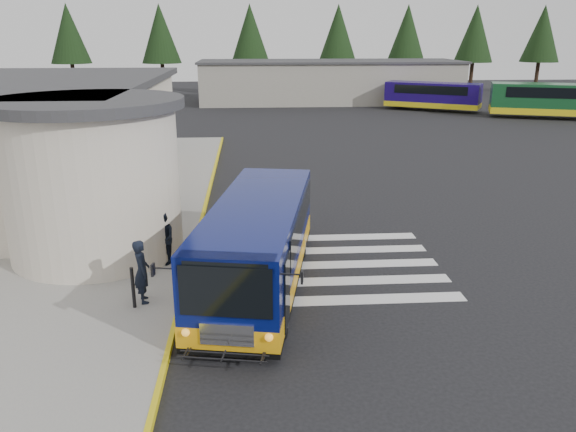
{
  "coord_description": "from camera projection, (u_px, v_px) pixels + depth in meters",
  "views": [
    {
      "loc": [
        -2.14,
        -16.55,
        6.73
      ],
      "look_at": [
        -1.07,
        -0.5,
        1.51
      ],
      "focal_mm": 35.0,
      "sensor_mm": 36.0,
      "label": 1
    }
  ],
  "objects": [
    {
      "name": "tree_line",
      "position": [
        323.0,
        34.0,
        63.67
      ],
      "size": [
        58.4,
        4.4,
        10.0
      ],
      "color": "black",
      "rests_on": "ground"
    },
    {
      "name": "crosswalk",
      "position": [
        307.0,
        265.0,
        17.12
      ],
      "size": [
        8.0,
        5.35,
        0.01
      ],
      "color": "silver",
      "rests_on": "ground"
    },
    {
      "name": "station_building",
      "position": [
        39.0,
        141.0,
        22.99
      ],
      "size": [
        12.7,
        18.7,
        4.8
      ],
      "color": "beige",
      "rests_on": "ground"
    },
    {
      "name": "pedestrian_a",
      "position": [
        142.0,
        271.0,
        14.26
      ],
      "size": [
        0.57,
        0.71,
        1.68
      ],
      "primitive_type": "imported",
      "rotation": [
        0.0,
        0.0,
        1.89
      ],
      "color": "black",
      "rests_on": "sidewalk"
    },
    {
      "name": "far_bus_b",
      "position": [
        551.0,
        99.0,
        46.56
      ],
      "size": [
        9.83,
        5.65,
        2.45
      ],
      "rotation": [
        0.0,
        0.0,
        1.23
      ],
      "color": "#124722",
      "rests_on": "ground"
    },
    {
      "name": "sidewalk",
      "position": [
        70.0,
        220.0,
        21.12
      ],
      "size": [
        10.0,
        34.0,
        0.15
      ],
      "primitive_type": "cube",
      "color": "gray",
      "rests_on": "ground"
    },
    {
      "name": "pedestrian_b",
      "position": [
        163.0,
        238.0,
        16.65
      ],
      "size": [
        0.93,
        0.99,
        1.62
      ],
      "primitive_type": "imported",
      "rotation": [
        0.0,
        0.0,
        -1.04
      ],
      "color": "black",
      "rests_on": "sidewalk"
    },
    {
      "name": "depot_building",
      "position": [
        329.0,
        81.0,
        57.5
      ],
      "size": [
        26.4,
        8.4,
        4.2
      ],
      "color": "gray",
      "rests_on": "ground"
    },
    {
      "name": "bollard",
      "position": [
        133.0,
        288.0,
        14.02
      ],
      "size": [
        0.09,
        0.09,
        1.09
      ],
      "primitive_type": "cylinder",
      "color": "black",
      "rests_on": "sidewalk"
    },
    {
      "name": "curb_strip",
      "position": [
        202.0,
        217.0,
        21.43
      ],
      "size": [
        0.12,
        34.0,
        0.16
      ],
      "primitive_type": "cube",
      "color": "yellow",
      "rests_on": "ground"
    },
    {
      "name": "ground",
      "position": [
        320.0,
        255.0,
        17.92
      ],
      "size": [
        140.0,
        140.0,
        0.0
      ],
      "primitive_type": "plane",
      "color": "black",
      "rests_on": "ground"
    },
    {
      "name": "transit_bus",
      "position": [
        258.0,
        248.0,
        15.34
      ],
      "size": [
        4.08,
        8.89,
        2.44
      ],
      "rotation": [
        0.0,
        0.0,
        -0.18
      ],
      "color": "#071057",
      "rests_on": "ground"
    },
    {
      "name": "far_bus_a",
      "position": [
        433.0,
        95.0,
        51.4
      ],
      "size": [
        8.51,
        6.28,
        2.18
      ],
      "rotation": [
        0.0,
        0.0,
        1.05
      ],
      "color": "#170758",
      "rests_on": "ground"
    }
  ]
}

